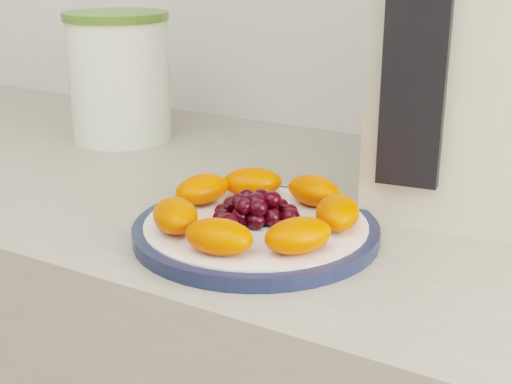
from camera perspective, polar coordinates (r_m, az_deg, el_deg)
The scene contains 7 objects.
plate_rim at distance 0.74m, azimuth -0.00°, elevation -3.13°, with size 0.25×0.25×0.01m, color #141E3C.
plate_face at distance 0.73m, azimuth -0.00°, elevation -3.06°, with size 0.23×0.23×0.02m, color white.
canister at distance 1.11m, azimuth -10.86°, elevation 8.72°, with size 0.15×0.15×0.18m, color #4F721F.
canister_lid at distance 1.10m, azimuth -11.18°, elevation 13.65°, with size 0.16×0.16×0.01m, color #496C25.
appliance_body at distance 0.87m, azimuth 18.09°, elevation 11.36°, with size 0.21×0.29×0.36m, color beige.
appliance_panel at distance 0.72m, azimuth 12.71°, elevation 10.86°, with size 0.06×0.02×0.27m, color black.
fruit_plate at distance 0.73m, azimuth 0.16°, elevation -1.34°, with size 0.22×0.22×0.03m.
Camera 1 is at (0.40, 0.47, 1.19)m, focal length 50.00 mm.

